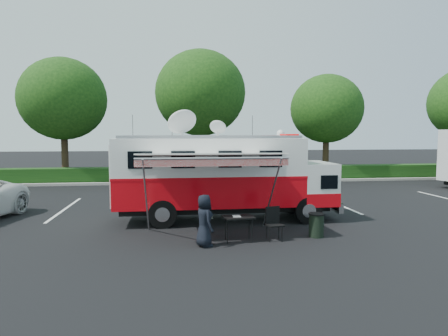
{
  "coord_description": "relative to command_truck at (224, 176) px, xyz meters",
  "views": [
    {
      "loc": [
        -1.94,
        -14.47,
        3.22
      ],
      "look_at": [
        0.0,
        0.5,
        1.9
      ],
      "focal_mm": 32.0,
      "sensor_mm": 36.0,
      "label": 1
    }
  ],
  "objects": [
    {
      "name": "awning",
      "position": [
        -0.72,
        -2.32,
        0.83
      ],
      "size": [
        4.42,
        2.31,
        2.67
      ],
      "color": "white",
      "rests_on": "ground_plane"
    },
    {
      "name": "trash_bin",
      "position": [
        2.54,
        -2.76,
        -1.29
      ],
      "size": [
        0.49,
        0.49,
        0.74
      ],
      "color": "black",
      "rests_on": "ground_plane"
    },
    {
      "name": "folding_chair",
      "position": [
        1.15,
        -2.86,
        -1.08
      ],
      "size": [
        0.57,
        0.6,
        0.99
      ],
      "color": "black",
      "rests_on": "ground_plane"
    },
    {
      "name": "person",
      "position": [
        -0.99,
        -3.33,
        -1.66
      ],
      "size": [
        0.7,
        0.85,
        1.49
      ],
      "primitive_type": "imported",
      "rotation": [
        0.0,
        0.0,
        1.93
      ],
      "color": "black",
      "rests_on": "ground_plane"
    },
    {
      "name": "folding_table",
      "position": [
        0.06,
        -2.94,
        -0.96
      ],
      "size": [
        0.96,
        0.74,
        0.76
      ],
      "color": "black",
      "rests_on": "ground_plane"
    },
    {
      "name": "back_border",
      "position": [
        1.21,
        12.9,
        3.34
      ],
      "size": [
        60.0,
        6.14,
        8.87
      ],
      "color": "#9E998E",
      "rests_on": "ground_plane"
    },
    {
      "name": "stall_lines",
      "position": [
        -0.43,
        3.0,
        -1.66
      ],
      "size": [
        24.12,
        5.5,
        0.01
      ],
      "color": "silver",
      "rests_on": "ground_plane"
    },
    {
      "name": "command_truck",
      "position": [
        0.0,
        0.0,
        0.0
      ],
      "size": [
        8.09,
        2.23,
        3.89
      ],
      "color": "black",
      "rests_on": "ground_plane"
    },
    {
      "name": "ground_plane",
      "position": [
        0.07,
        0.0,
        -1.66
      ],
      "size": [
        120.0,
        120.0,
        0.0
      ],
      "primitive_type": "plane",
      "color": "black",
      "rests_on": "ground"
    }
  ]
}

